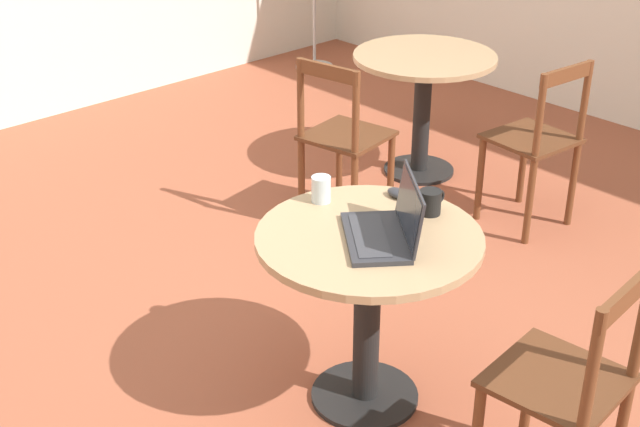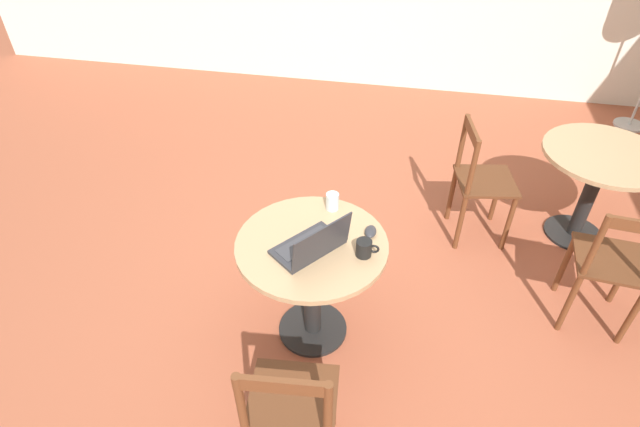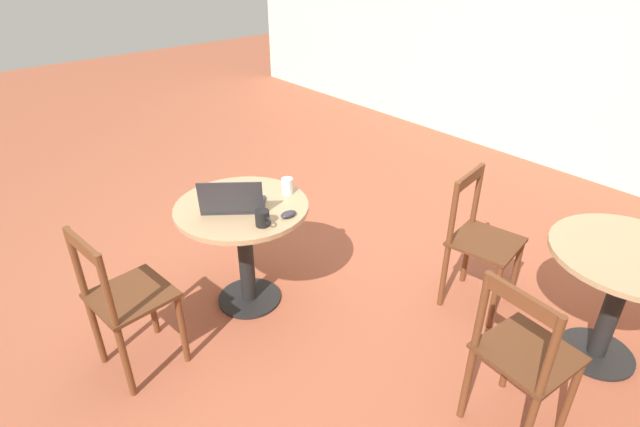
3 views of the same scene
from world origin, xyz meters
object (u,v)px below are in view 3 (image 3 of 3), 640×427
cafe_table_near (244,230)px  laptop (233,203)px  cafe_table_mid (623,279)px  chair_near_front (125,301)px  chair_mid_left (479,242)px  drinking_glass (287,186)px  chair_mid_front (522,359)px  mouse (288,214)px  mug (263,218)px

cafe_table_near → laptop: laptop is taller
cafe_table_mid → chair_near_front: bearing=-129.0°
chair_near_front → laptop: laptop is taller
chair_mid_left → drinking_glass: bearing=-138.2°
drinking_glass → cafe_table_mid: bearing=29.3°
chair_near_front → chair_mid_left: 2.07m
chair_mid_front → mouse: bearing=-168.3°
laptop → mouse: laptop is taller
chair_near_front → chair_mid_left: (0.87, 1.88, 0.00)m
chair_near_front → mouse: chair_near_front is taller
cafe_table_mid → chair_mid_left: 0.78m
cafe_table_mid → laptop: bearing=-142.6°
laptop → chair_mid_left: bearing=51.3°
chair_near_front → chair_mid_left: same height
cafe_table_near → laptop: (0.02, -0.06, 0.22)m
drinking_glass → mouse: bearing=-36.3°
drinking_glass → mug: bearing=-56.7°
mouse → chair_mid_left: bearing=55.9°
cafe_table_mid → chair_near_front: size_ratio=0.90×
cafe_table_near → mug: mug is taller
chair_near_front → drinking_glass: chair_near_front is taller
chair_near_front → mouse: size_ratio=8.83×
cafe_table_near → cafe_table_mid: same height
chair_mid_left → drinking_glass: (-0.89, -0.80, 0.31)m
cafe_table_mid → drinking_glass: size_ratio=8.04×
cafe_table_near → mouse: mouse is taller
cafe_table_near → chair_near_front: 0.79m
chair_near_front → laptop: 0.78m
chair_mid_front → chair_mid_left: (-0.68, 0.69, 0.00)m
chair_near_front → chair_mid_front: (1.55, 1.19, 0.00)m
cafe_table_near → drinking_glass: (0.05, 0.30, 0.22)m
cafe_table_mid → drinking_glass: drinking_glass is taller
laptop → mouse: (0.27, 0.19, -0.03)m
cafe_table_near → mug: 0.35m
chair_mid_left → cafe_table_near: bearing=-130.7°
cafe_table_mid → mug: 1.93m
cafe_table_near → mug: (0.28, -0.04, 0.22)m
chair_mid_left → mouse: size_ratio=8.83×
laptop → drinking_glass: size_ratio=4.30×
cafe_table_near → chair_mid_left: chair_mid_left is taller
cafe_table_mid → drinking_glass: 1.91m
cafe_table_near → chair_mid_front: chair_mid_front is taller
cafe_table_mid → mug: (-1.43, -1.27, 0.22)m
mug → laptop: bearing=-174.2°
laptop → mug: (0.26, 0.03, -0.00)m
cafe_table_near → laptop: 0.23m
cafe_table_mid → mouse: mouse is taller
laptop → mug: 0.26m
cafe_table_mid → mouse: bearing=-142.2°
laptop → chair_mid_front: bearing=16.3°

